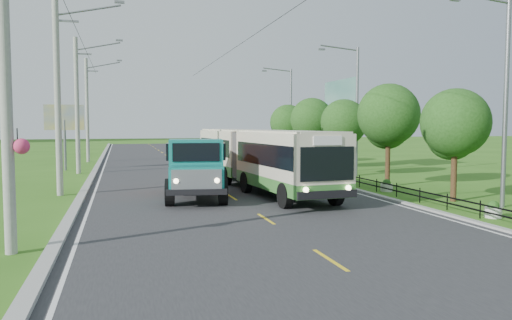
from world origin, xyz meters
name	(u,v)px	position (x,y,z in m)	size (l,w,h in m)	color
ground	(266,219)	(0.00, 0.00, 0.00)	(240.00, 240.00, 0.00)	#306317
road	(192,172)	(0.00, 20.00, 0.01)	(14.00, 120.00, 0.02)	#28282B
curb_left	(94,173)	(-7.20, 20.00, 0.07)	(0.40, 120.00, 0.15)	#9E9E99
curb_right	(281,169)	(7.15, 20.00, 0.05)	(0.30, 120.00, 0.10)	#9E9E99
edge_line_left	(101,174)	(-6.65, 20.00, 0.02)	(0.12, 120.00, 0.00)	silver
edge_line_right	(275,170)	(6.65, 20.00, 0.02)	(0.12, 120.00, 0.00)	silver
centre_dash	(266,219)	(0.00, 0.00, 0.02)	(0.12, 2.20, 0.00)	yellow
railing_right	(319,173)	(8.00, 14.00, 0.30)	(0.04, 40.00, 0.60)	black
pole_nearest	(8,75)	(-8.24, -3.00, 4.94)	(3.51, 0.44, 10.00)	gray
pole_near	(58,95)	(-8.26, 9.00, 5.09)	(3.51, 0.32, 10.00)	gray
pole_mid	(78,105)	(-8.26, 21.00, 5.09)	(3.51, 0.32, 10.00)	gray
pole_far	(87,110)	(-8.26, 33.00, 5.09)	(3.51, 0.32, 10.00)	gray
tree_second	(454,127)	(9.86, 2.14, 3.52)	(3.18, 3.26, 5.30)	#382314
tree_third	(388,118)	(9.86, 8.14, 3.99)	(3.60, 3.62, 6.00)	#382314
tree_fourth	(344,125)	(9.86, 14.14, 3.59)	(3.24, 3.31, 5.40)	#382314
tree_fifth	(312,122)	(9.86, 20.14, 3.85)	(3.48, 3.52, 5.80)	#382314
tree_back	(288,124)	(9.86, 26.14, 3.65)	(3.30, 3.36, 5.50)	#382314
streetlight_near	(503,94)	(10.64, 0.00, 4.90)	(3.02, 0.20, 9.07)	slate
streetlight_mid	(355,106)	(10.64, 14.00, 4.90)	(3.02, 0.20, 9.07)	slate
streetlight_far	(289,112)	(10.64, 28.00, 4.90)	(3.02, 0.20, 9.07)	slate
planter_front	(493,210)	(8.60, -2.00, 0.29)	(0.64, 0.64, 0.67)	silver
planter_near	(387,186)	(8.60, 6.00, 0.29)	(0.64, 0.64, 0.67)	silver
planter_mid	(327,173)	(8.60, 14.00, 0.29)	(0.64, 0.64, 0.67)	silver
planter_far	(290,164)	(8.60, 22.00, 0.29)	(0.64, 0.64, 0.67)	silver
billboard_left	(64,122)	(-9.50, 24.00, 3.87)	(3.00, 0.20, 5.20)	slate
billboard_right	(340,104)	(12.30, 20.00, 5.34)	(0.24, 6.00, 7.30)	slate
bus	(258,154)	(2.20, 9.04, 1.94)	(3.93, 16.88, 3.23)	#397930
dump_truck	(196,165)	(-1.72, 6.32, 1.65)	(3.56, 7.23, 2.92)	#157F78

